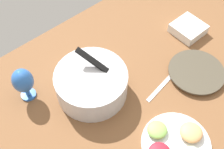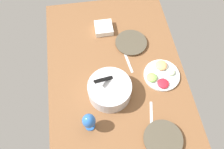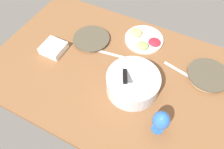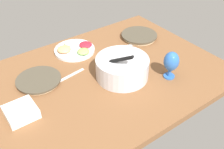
# 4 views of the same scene
# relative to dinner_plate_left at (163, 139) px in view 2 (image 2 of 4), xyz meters

# --- Properties ---
(ground_plane) EXTENTS (1.60, 1.04, 0.04)m
(ground_plane) POSITION_rel_dinner_plate_left_xyz_m (0.55, 0.22, -0.04)
(ground_plane) COLOR brown
(dinner_plate_left) EXTENTS (0.26, 0.26, 0.03)m
(dinner_plate_left) POSITION_rel_dinner_plate_left_xyz_m (0.00, 0.00, 0.00)
(dinner_plate_left) COLOR beige
(dinner_plate_left) RESTS_ON ground_plane
(dinner_plate_right) EXTENTS (0.26, 0.26, 0.02)m
(dinner_plate_right) POSITION_rel_dinner_plate_left_xyz_m (0.81, 0.06, -0.00)
(dinner_plate_right) COLOR beige
(dinner_plate_right) RESTS_ON ground_plane
(mixing_bowl) EXTENTS (0.31, 0.31, 0.20)m
(mixing_bowl) POSITION_rel_dinner_plate_left_xyz_m (0.39, 0.30, 0.05)
(mixing_bowl) COLOR silver
(mixing_bowl) RESTS_ON ground_plane
(fruit_platter) EXTENTS (0.27, 0.27, 0.05)m
(fruit_platter) POSITION_rel_dinner_plate_left_xyz_m (0.48, -0.11, 0.00)
(fruit_platter) COLOR silver
(fruit_platter) RESTS_ON ground_plane
(hurricane_glass_blue) EXTENTS (0.09, 0.09, 0.17)m
(hurricane_glass_blue) POSITION_rel_dinner_plate_left_xyz_m (0.16, 0.46, 0.09)
(hurricane_glass_blue) COLOR #2C61B4
(hurricane_glass_blue) RESTS_ON ground_plane
(square_bowl_white) EXTENTS (0.15, 0.15, 0.05)m
(square_bowl_white) POSITION_rel_dinner_plate_left_xyz_m (0.99, 0.26, 0.01)
(square_bowl_white) COLOR white
(square_bowl_white) RESTS_ON ground_plane
(fork_by_left_plate) EXTENTS (0.18, 0.06, 0.01)m
(fork_by_left_plate) POSITION_rel_dinner_plate_left_xyz_m (0.19, 0.03, -0.01)
(fork_by_left_plate) COLOR silver
(fork_by_left_plate) RESTS_ON ground_plane
(fork_by_right_plate) EXTENTS (0.18, 0.04, 0.01)m
(fork_by_right_plate) POSITION_rel_dinner_plate_left_xyz_m (0.63, 0.11, -0.01)
(fork_by_right_plate) COLOR silver
(fork_by_right_plate) RESTS_ON ground_plane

